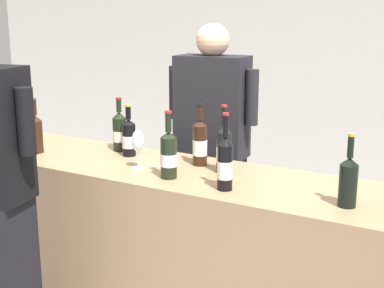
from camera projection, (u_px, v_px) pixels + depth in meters
The scene contains 13 objects.
wall_back at pixel (320, 58), 4.93m from camera, with size 8.00×0.10×2.80m, color beige.
counter at pixel (171, 256), 2.95m from camera, with size 2.49×0.63×1.00m, color #9E7A56.
wine_bottle_0 at pixel (120, 131), 3.18m from camera, with size 0.08×0.08×0.32m.
wine_bottle_1 at pixel (169, 154), 2.65m from camera, with size 0.08×0.08×0.34m.
wine_bottle_2 at pixel (348, 180), 2.25m from camera, with size 0.08×0.08×0.32m.
wine_bottle_3 at pixel (224, 149), 2.74m from camera, with size 0.08×0.08×0.35m.
wine_bottle_4 at pixel (25, 126), 3.30m from camera, with size 0.08×0.08×0.36m.
wine_bottle_5 at pixel (200, 143), 2.88m from camera, with size 0.08×0.08×0.33m.
wine_bottle_6 at pixel (36, 132), 3.14m from camera, with size 0.08×0.08×0.32m.
wine_bottle_7 at pixel (129, 137), 3.07m from camera, with size 0.08×0.08×0.30m.
wine_bottle_8 at pixel (225, 163), 2.47m from camera, with size 0.07×0.07×0.36m.
wine_glass at pixel (138, 143), 2.81m from camera, with size 0.08×0.08×0.21m.
person_server at pixel (212, 164), 3.47m from camera, with size 0.60×0.28×1.74m.
Camera 1 is at (1.46, -2.30, 1.80)m, focal length 50.22 mm.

